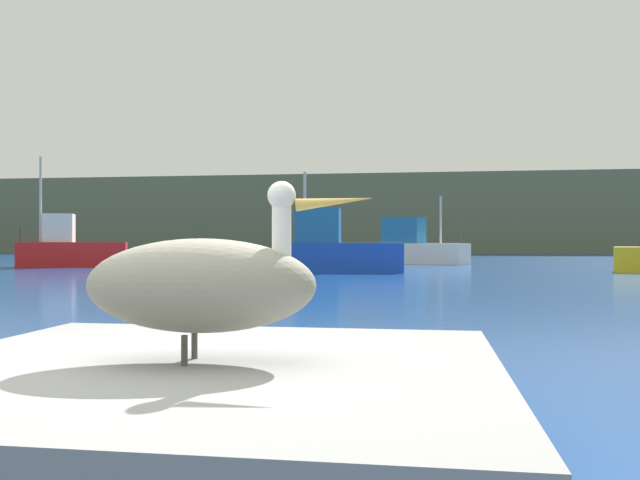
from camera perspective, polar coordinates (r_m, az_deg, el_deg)
hillside_backdrop at (r=75.89m, az=7.70°, el=2.01°), size 140.00×16.52×8.09m
pier_dock at (r=3.34m, az=-10.01°, el=-15.97°), size 2.78×2.65×0.69m
pelican at (r=3.22m, az=-9.83°, el=-3.67°), size 1.38×0.64×0.85m
fishing_boat_white at (r=38.28m, az=7.20°, el=-0.68°), size 7.17×4.38×3.73m
fishing_boat_red at (r=35.26m, az=-20.31°, el=-0.74°), size 5.29×3.42×5.36m
fishing_boat_blue at (r=27.43m, az=1.29°, el=-0.74°), size 5.09×1.84×4.09m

